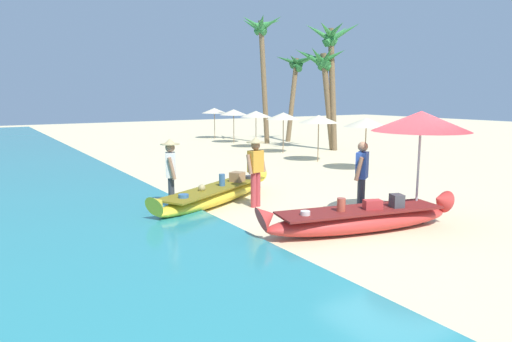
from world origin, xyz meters
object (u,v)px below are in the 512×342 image
object	(u,v)px
patio_umbrella_large	(421,122)
palm_tree_tall_inland	(262,42)
person_tourist_customer	(362,175)
boat_red_foreground	(360,219)
person_vendor_hatted	(256,167)
palm_tree_leaning_seaward	(331,47)
palm_tree_far_behind	(323,67)
palm_tree_mid_cluster	(296,71)
boat_yellow_midground	(216,194)
person_vendor_assistant	(171,170)

from	to	relation	value
patio_umbrella_large	palm_tree_tall_inland	xyz separation A→B (m)	(5.94, 15.24, 3.41)
person_tourist_customer	palm_tree_tall_inland	size ratio (longest dim) A/B	0.25
boat_red_foreground	person_vendor_hatted	world-z (taller)	person_vendor_hatted
boat_red_foreground	person_tourist_customer	bearing A→B (deg)	44.58
palm_tree_tall_inland	palm_tree_leaning_seaward	xyz separation A→B (m)	(1.00, -4.51, -0.62)
boat_red_foreground	palm_tree_far_behind	world-z (taller)	palm_tree_far_behind
patio_umbrella_large	palm_tree_tall_inland	world-z (taller)	palm_tree_tall_inland
palm_tree_leaning_seaward	palm_tree_mid_cluster	world-z (taller)	palm_tree_leaning_seaward
patio_umbrella_large	palm_tree_mid_cluster	size ratio (longest dim) A/B	0.46
person_tourist_customer	boat_red_foreground	bearing A→B (deg)	-135.42
boat_red_foreground	palm_tree_mid_cluster	world-z (taller)	palm_tree_mid_cluster
person_vendor_hatted	palm_tree_far_behind	xyz separation A→B (m)	(8.85, 7.96, 3.05)
palm_tree_mid_cluster	palm_tree_leaning_seaward	bearing A→B (deg)	-107.97
palm_tree_far_behind	patio_umbrella_large	bearing A→B (deg)	-121.23
boat_red_foreground	palm_tree_leaning_seaward	world-z (taller)	palm_tree_leaning_seaward
boat_red_foreground	palm_tree_far_behind	bearing A→B (deg)	52.92
boat_yellow_midground	palm_tree_tall_inland	xyz separation A→B (m)	(8.82, 11.46, 5.32)
person_vendor_hatted	person_tourist_customer	xyz separation A→B (m)	(1.41, -2.14, -0.03)
person_vendor_hatted	palm_tree_far_behind	distance (m)	12.29
boat_yellow_midground	person_vendor_assistant	bearing A→B (deg)	-174.44
person_vendor_hatted	boat_yellow_midground	bearing A→B (deg)	130.79
person_tourist_customer	palm_tree_far_behind	size ratio (longest dim) A/B	0.34
person_vendor_assistant	palm_tree_far_behind	bearing A→B (deg)	34.13
patio_umbrella_large	palm_tree_tall_inland	size ratio (longest dim) A/B	0.34
palm_tree_far_behind	boat_yellow_midground	bearing A→B (deg)	-143.00
palm_tree_leaning_seaward	palm_tree_far_behind	distance (m)	0.97
person_tourist_customer	patio_umbrella_large	bearing A→B (deg)	-47.13
person_vendor_assistant	palm_tree_far_behind	xyz separation A→B (m)	(10.77, 7.30, 3.05)
person_vendor_assistant	palm_tree_leaning_seaward	xyz separation A→B (m)	(11.06, 7.06, 3.95)
patio_umbrella_large	palm_tree_leaning_seaward	world-z (taller)	palm_tree_leaning_seaward
person_vendor_hatted	palm_tree_leaning_seaward	world-z (taller)	palm_tree_leaning_seaward
boat_red_foreground	person_vendor_hatted	bearing A→B (deg)	102.68
person_vendor_hatted	person_tourist_customer	bearing A→B (deg)	-56.74
patio_umbrella_large	palm_tree_far_behind	xyz separation A→B (m)	(6.65, 10.96, 1.89)
person_vendor_assistant	palm_tree_leaning_seaward	size ratio (longest dim) A/B	0.28
boat_yellow_midground	person_tourist_customer	distance (m)	3.67
palm_tree_tall_inland	person_vendor_hatted	bearing A→B (deg)	-123.63
palm_tree_leaning_seaward	palm_tree_mid_cluster	bearing A→B (deg)	72.03
person_vendor_hatted	palm_tree_leaning_seaward	distance (m)	12.61
person_vendor_assistant	palm_tree_tall_inland	bearing A→B (deg)	49.01
person_vendor_hatted	palm_tree_far_behind	size ratio (longest dim) A/B	0.34
boat_yellow_midground	person_vendor_hatted	size ratio (longest dim) A/B	2.54
boat_red_foreground	patio_umbrella_large	size ratio (longest dim) A/B	1.85
boat_yellow_midground	person_vendor_assistant	distance (m)	1.45
person_vendor_hatted	palm_tree_mid_cluster	size ratio (longest dim) A/B	0.33
person_vendor_assistant	palm_tree_leaning_seaward	world-z (taller)	palm_tree_leaning_seaward
palm_tree_tall_inland	palm_tree_far_behind	world-z (taller)	palm_tree_tall_inland
patio_umbrella_large	palm_tree_mid_cluster	world-z (taller)	palm_tree_mid_cluster
boat_yellow_midground	palm_tree_mid_cluster	world-z (taller)	palm_tree_mid_cluster
person_tourist_customer	person_vendor_assistant	size ratio (longest dim) A/B	0.99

